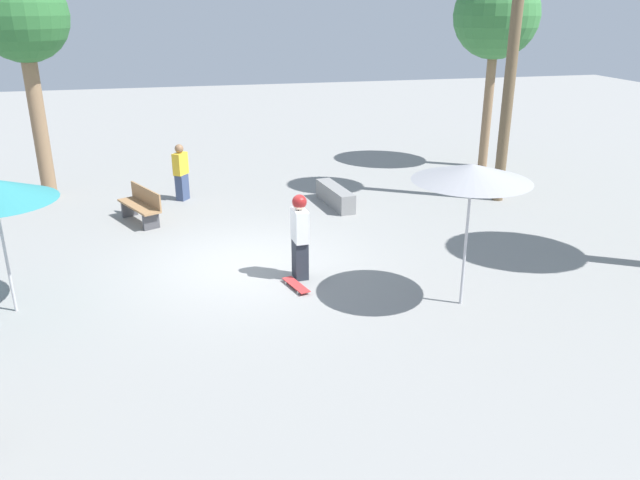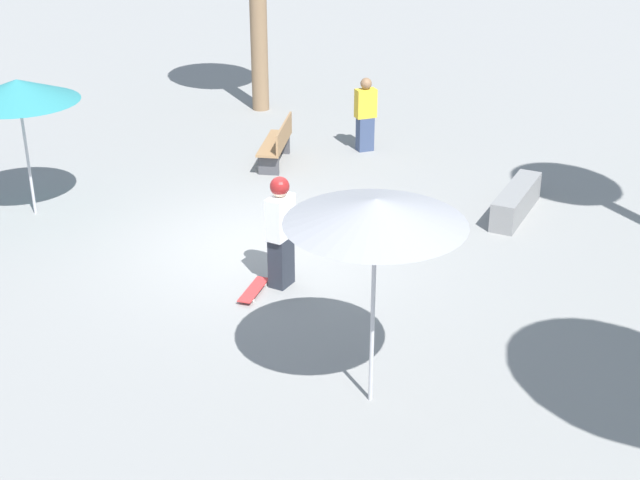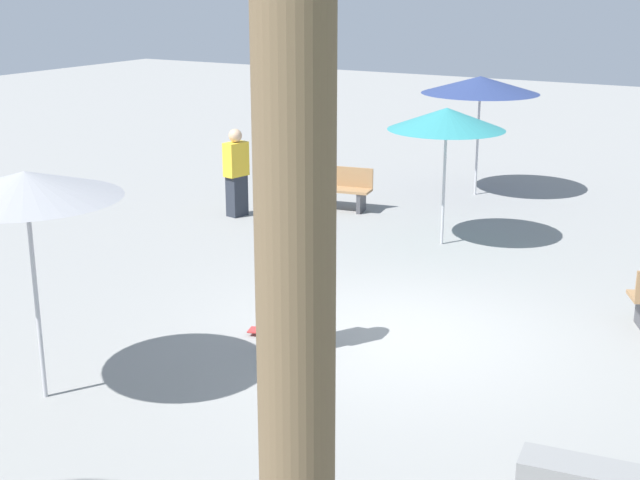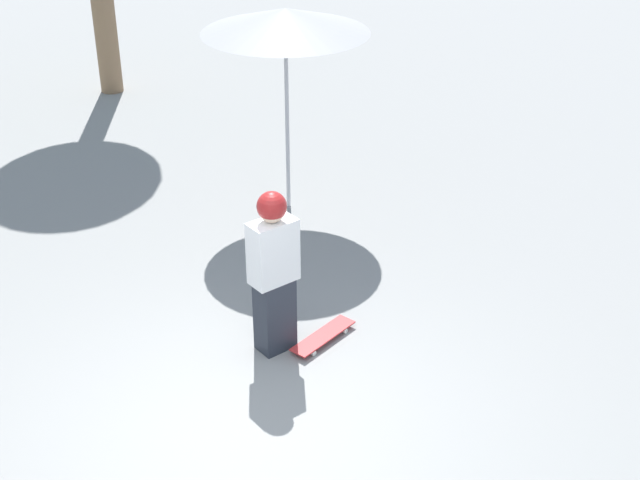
% 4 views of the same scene
% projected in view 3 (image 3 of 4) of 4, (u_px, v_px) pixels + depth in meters
% --- Properties ---
extents(ground_plane, '(60.00, 60.00, 0.00)m').
position_uv_depth(ground_plane, '(400.00, 336.00, 11.62)').
color(ground_plane, gray).
extents(skater_main, '(0.47, 0.28, 1.70)m').
position_uv_depth(skater_main, '(300.00, 280.00, 10.96)').
color(skater_main, '#282D38').
rests_on(skater_main, ground_plane).
extents(skateboard, '(0.82, 0.42, 0.07)m').
position_uv_depth(skateboard, '(279.00, 332.00, 11.57)').
color(skateboard, red).
rests_on(skateboard, ground_plane).
extents(bench_far, '(1.65, 0.71, 0.85)m').
position_uv_depth(bench_far, '(333.00, 188.00, 17.87)').
color(bench_far, '#47474C').
rests_on(bench_far, ground_plane).
extents(shade_umbrella_teal, '(2.00, 2.00, 2.39)m').
position_uv_depth(shade_umbrella_teal, '(447.00, 119.00, 14.98)').
color(shade_umbrella_teal, '#B7B7BC').
rests_on(shade_umbrella_teal, ground_plane).
extents(shade_umbrella_grey, '(2.01, 2.01, 2.57)m').
position_uv_depth(shade_umbrella_grey, '(25.00, 185.00, 9.25)').
color(shade_umbrella_grey, '#B7B7BC').
rests_on(shade_umbrella_grey, ground_plane).
extents(shade_umbrella_navy, '(2.46, 2.46, 2.52)m').
position_uv_depth(shade_umbrella_navy, '(480.00, 85.00, 18.49)').
color(shade_umbrella_navy, '#B7B7BC').
rests_on(shade_umbrella_navy, ground_plane).
extents(bystander_far, '(0.35, 0.51, 1.71)m').
position_uv_depth(bystander_far, '(236.00, 173.00, 17.22)').
color(bystander_far, '#282D38').
rests_on(bystander_far, ground_plane).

